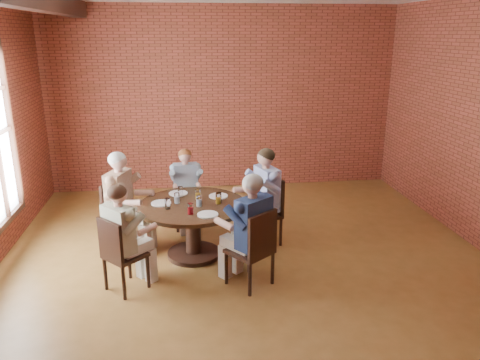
{
  "coord_description": "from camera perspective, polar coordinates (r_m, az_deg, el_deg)",
  "views": [
    {
      "loc": [
        -0.82,
        -5.28,
        2.89
      ],
      "look_at": [
        -0.01,
        1.0,
        0.9
      ],
      "focal_mm": 35.0,
      "sensor_mm": 36.0,
      "label": 1
    }
  ],
  "objects": [
    {
      "name": "chair_b",
      "position": [
        7.26,
        -6.57,
        -1.98
      ],
      "size": [
        0.4,
        0.4,
        0.88
      ],
      "rotation": [
        0.0,
        0.0,
        0.06
      ],
      "color": "black",
      "rests_on": "floor"
    },
    {
      "name": "diner_d",
      "position": [
        5.55,
        -13.96,
        -6.89
      ],
      "size": [
        0.8,
        0.79,
        1.29
      ],
      "primitive_type": null,
      "rotation": [
        0.0,
        0.0,
        2.32
      ],
      "color": "#C2B099",
      "rests_on": "floor"
    },
    {
      "name": "wall_back",
      "position": [
        8.9,
        -2.02,
        9.78
      ],
      "size": [
        7.0,
        0.0,
        7.0
      ],
      "primitive_type": "plane",
      "rotation": [
        1.57,
        0.0,
        0.0
      ],
      "color": "brown",
      "rests_on": "ground"
    },
    {
      "name": "floor",
      "position": [
        6.08,
        1.35,
        -10.94
      ],
      "size": [
        7.0,
        7.0,
        0.0
      ],
      "primitive_type": "plane",
      "color": "brown",
      "rests_on": "ground"
    },
    {
      "name": "plate_b",
      "position": [
        6.57,
        -7.54,
        -1.61
      ],
      "size": [
        0.26,
        0.26,
        0.01
      ],
      "primitive_type": "cylinder",
      "color": "white",
      "rests_on": "dining_table"
    },
    {
      "name": "diner_a",
      "position": [
        6.56,
        2.78,
        -2.11
      ],
      "size": [
        0.82,
        0.73,
        1.38
      ],
      "primitive_type": null,
      "rotation": [
        0.0,
        0.0,
        -1.28
      ],
      "color": "#3D4E9F",
      "rests_on": "floor"
    },
    {
      "name": "glass_h",
      "position": [
        6.13,
        -2.67,
        -2.27
      ],
      "size": [
        0.07,
        0.07,
        0.14
      ],
      "primitive_type": "cylinder",
      "color": "white",
      "rests_on": "dining_table"
    },
    {
      "name": "smartphone",
      "position": [
        5.93,
        -1.18,
        -3.63
      ],
      "size": [
        0.13,
        0.16,
        0.01
      ],
      "primitive_type": "cube",
      "rotation": [
        0.0,
        0.0,
        -0.43
      ],
      "color": "black",
      "rests_on": "dining_table"
    },
    {
      "name": "wall_front",
      "position": [
        2.29,
        15.38,
        -14.48
      ],
      "size": [
        7.0,
        0.0,
        7.0
      ],
      "primitive_type": "plane",
      "rotation": [
        -1.57,
        0.0,
        0.0
      ],
      "color": "brown",
      "rests_on": "ground"
    },
    {
      "name": "plate_c",
      "position": [
        6.23,
        -9.59,
        -2.8
      ],
      "size": [
        0.26,
        0.26,
        0.01
      ],
      "primitive_type": "cylinder",
      "color": "white",
      "rests_on": "dining_table"
    },
    {
      "name": "chair_c",
      "position": [
        6.67,
        -14.6,
        -3.93
      ],
      "size": [
        0.58,
        0.58,
        0.97
      ],
      "rotation": [
        0.0,
        0.0,
        1.21
      ],
      "color": "black",
      "rests_on": "floor"
    },
    {
      "name": "plate_d",
      "position": [
        5.78,
        -3.96,
        -4.21
      ],
      "size": [
        0.26,
        0.26,
        0.01
      ],
      "primitive_type": "cylinder",
      "color": "white",
      "rests_on": "dining_table"
    },
    {
      "name": "plate_a",
      "position": [
        6.41,
        -2.65,
        -1.97
      ],
      "size": [
        0.26,
        0.26,
        0.01
      ],
      "primitive_type": "cylinder",
      "color": "white",
      "rests_on": "dining_table"
    },
    {
      "name": "glass_d",
      "position": [
        6.2,
        -7.69,
        -2.2
      ],
      "size": [
        0.07,
        0.07,
        0.14
      ],
      "primitive_type": "cylinder",
      "color": "white",
      "rests_on": "dining_table"
    },
    {
      "name": "glass_a",
      "position": [
        6.17,
        -2.59,
        -2.14
      ],
      "size": [
        0.07,
        0.07,
        0.14
      ],
      "primitive_type": "cylinder",
      "color": "white",
      "rests_on": "dining_table"
    },
    {
      "name": "chair_d",
      "position": [
        5.57,
        -14.52,
        -8.52
      ],
      "size": [
        0.58,
        0.58,
        0.92
      ],
      "rotation": [
        0.0,
        0.0,
        2.32
      ],
      "color": "black",
      "rests_on": "floor"
    },
    {
      "name": "diner_b",
      "position": [
        7.15,
        -6.56,
        -1.16
      ],
      "size": [
        0.51,
        0.61,
        1.24
      ],
      "primitive_type": null,
      "rotation": [
        0.0,
        0.0,
        0.06
      ],
      "color": "gray",
      "rests_on": "floor"
    },
    {
      "name": "dining_table",
      "position": [
        6.25,
        -5.78,
        -4.81
      ],
      "size": [
        1.42,
        1.42,
        0.75
      ],
      "color": "black",
      "rests_on": "floor"
    },
    {
      "name": "glass_f",
      "position": [
        5.81,
        -6.07,
        -3.51
      ],
      "size": [
        0.07,
        0.07,
        0.14
      ],
      "primitive_type": "cylinder",
      "color": "white",
      "rests_on": "dining_table"
    },
    {
      "name": "glass_g",
      "position": [
        6.06,
        -5.03,
        -2.58
      ],
      "size": [
        0.07,
        0.07,
        0.14
      ],
      "primitive_type": "cylinder",
      "color": "white",
      "rests_on": "dining_table"
    },
    {
      "name": "chair_a",
      "position": [
        6.66,
        3.47,
        -3.39
      ],
      "size": [
        0.56,
        0.56,
        0.97
      ],
      "rotation": [
        0.0,
        0.0,
        -1.28
      ],
      "color": "black",
      "rests_on": "floor"
    },
    {
      "name": "diner_c",
      "position": [
        6.57,
        -13.99,
        -2.62
      ],
      "size": [
        0.84,
        0.77,
        1.39
      ],
      "primitive_type": null,
      "rotation": [
        0.0,
        0.0,
        1.21
      ],
      "color": "brown",
      "rests_on": "floor"
    },
    {
      "name": "diner_e",
      "position": [
        5.47,
        1.18,
        -6.2
      ],
      "size": [
        0.86,
        0.89,
        1.38
      ],
      "primitive_type": null,
      "rotation": [
        0.0,
        0.0,
        3.8
      ],
      "color": "#1B294D",
      "rests_on": "floor"
    },
    {
      "name": "glass_c",
      "position": [
        6.44,
        -7.28,
        -1.42
      ],
      "size": [
        0.07,
        0.07,
        0.14
      ],
      "primitive_type": "cylinder",
      "color": "white",
      "rests_on": "dining_table"
    },
    {
      "name": "glass_e",
      "position": [
        6.02,
        -8.82,
        -2.85
      ],
      "size": [
        0.07,
        0.07,
        0.14
      ],
      "primitive_type": "cylinder",
      "color": "white",
      "rests_on": "dining_table"
    },
    {
      "name": "glass_b",
      "position": [
        6.31,
        -5.16,
        -1.76
      ],
      "size": [
        0.07,
        0.07,
        0.14
      ],
      "primitive_type": "cylinder",
      "color": "white",
      "rests_on": "dining_table"
    },
    {
      "name": "chair_e",
      "position": [
        5.49,
        1.88,
        -8.11
      ],
      "size": [
        0.63,
        0.63,
        0.97
      ],
      "rotation": [
        0.0,
        0.0,
        3.8
      ],
      "color": "black",
      "rests_on": "floor"
    }
  ]
}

